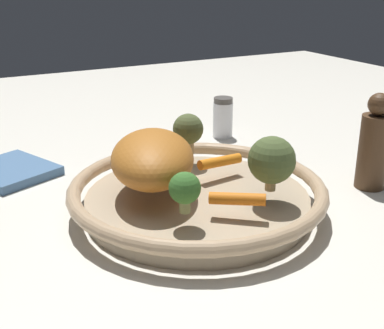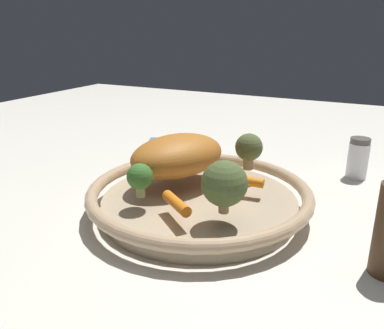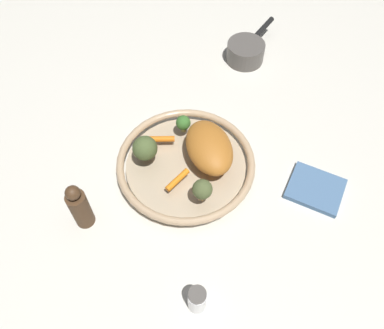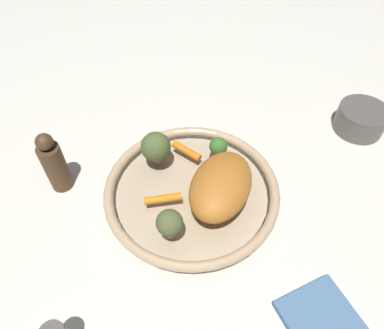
{
  "view_description": "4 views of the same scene",
  "coord_description": "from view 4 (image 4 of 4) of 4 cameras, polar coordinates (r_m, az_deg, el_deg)",
  "views": [
    {
      "loc": [
        -0.3,
        -0.55,
        0.3
      ],
      "look_at": [
        -0.0,
        0.01,
        0.06
      ],
      "focal_mm": 48.73,
      "sensor_mm": 36.0,
      "label": 1
    },
    {
      "loc": [
        0.24,
        -0.5,
        0.27
      ],
      "look_at": [
        -0.01,
        -0.01,
        0.08
      ],
      "focal_mm": 37.38,
      "sensor_mm": 36.0,
      "label": 2
    },
    {
      "loc": [
        0.35,
        0.42,
        0.83
      ],
      "look_at": [
        0.01,
        0.03,
        0.06
      ],
      "focal_mm": 37.26,
      "sensor_mm": 36.0,
      "label": 3
    },
    {
      "loc": [
        0.02,
        0.41,
        0.58
      ],
      "look_at": [
        -0.0,
        -0.02,
        0.08
      ],
      "focal_mm": 32.74,
      "sensor_mm": 36.0,
      "label": 4
    }
  ],
  "objects": [
    {
      "name": "ground_plane",
      "position": [
        0.7,
        -0.04,
        -5.61
      ],
      "size": [
        2.11,
        2.11,
        0.0
      ],
      "primitive_type": "plane",
      "color": "silver"
    },
    {
      "name": "broccoli_floret_edge",
      "position": [
        0.58,
        -3.69,
        -9.52
      ],
      "size": [
        0.05,
        0.05,
        0.06
      ],
      "color": "tan",
      "rests_on": "serving_bowl"
    },
    {
      "name": "dish_towel",
      "position": [
        0.63,
        20.88,
        -23.35
      ],
      "size": [
        0.15,
        0.16,
        0.01
      ],
      "primitive_type": "cube",
      "rotation": [
        0.0,
        0.0,
        0.39
      ],
      "color": "#4C7099",
      "rests_on": "ground_plane"
    },
    {
      "name": "broccoli_floret_mid",
      "position": [
        0.69,
        -5.92,
        2.86
      ],
      "size": [
        0.06,
        0.06,
        0.07
      ],
      "color": "tan",
      "rests_on": "serving_bowl"
    },
    {
      "name": "baby_carrot_left",
      "position": [
        0.65,
        -4.75,
        -5.59
      ],
      "size": [
        0.07,
        0.02,
        0.02
      ],
      "primitive_type": "cylinder",
      "rotation": [
        1.53,
        0.0,
        4.81
      ],
      "color": "orange",
      "rests_on": "serving_bowl"
    },
    {
      "name": "roast_chicken_piece",
      "position": [
        0.63,
        4.72,
        -3.42
      ],
      "size": [
        0.16,
        0.19,
        0.07
      ],
      "primitive_type": "ellipsoid",
      "rotation": [
        0.0,
        0.0,
        1.14
      ],
      "color": "#B66B26",
      "rests_on": "serving_bowl"
    },
    {
      "name": "serving_bowl",
      "position": [
        0.69,
        -0.04,
        -4.5
      ],
      "size": [
        0.34,
        0.34,
        0.04
      ],
      "color": "tan",
      "rests_on": "ground_plane"
    },
    {
      "name": "pepper_mill",
      "position": [
        0.73,
        -21.52,
        0.07
      ],
      "size": [
        0.04,
        0.04,
        0.14
      ],
      "color": "#4C331E",
      "rests_on": "ground_plane"
    },
    {
      "name": "saucepan",
      "position": [
        0.91,
        25.99,
        6.72
      ],
      "size": [
        0.21,
        0.11,
        0.06
      ],
      "color": "#56514C",
      "rests_on": "ground_plane"
    },
    {
      "name": "broccoli_floret_large",
      "position": [
        0.7,
        4.32,
        2.92
      ],
      "size": [
        0.04,
        0.04,
        0.05
      ],
      "color": "#9DA466",
      "rests_on": "serving_bowl"
    },
    {
      "name": "baby_carrot_near_rim",
      "position": [
        0.72,
        -0.91,
        2.23
      ],
      "size": [
        0.06,
        0.05,
        0.02
      ],
      "primitive_type": "cylinder",
      "rotation": [
        1.62,
        0.0,
        4.04
      ],
      "color": "orange",
      "rests_on": "serving_bowl"
    }
  ]
}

